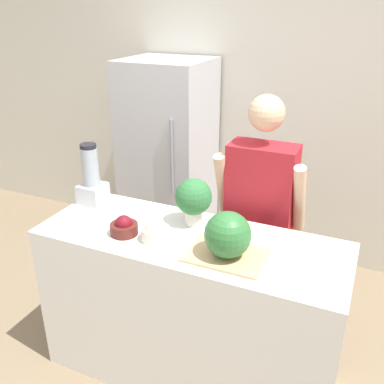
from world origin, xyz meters
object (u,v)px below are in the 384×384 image
watermelon (228,235)px  bowl_cream (156,231)px  blender (92,180)px  person (259,221)px  refrigerator (168,161)px  bowl_cherries (124,227)px  potted_plant (193,199)px

watermelon → bowl_cream: (-0.40, 0.01, -0.08)m
bowl_cream → blender: size_ratio=0.39×
person → watermelon: size_ratio=7.09×
refrigerator → bowl_cream: (0.62, -1.36, 0.15)m
bowl_cream → person: bearing=58.7°
blender → bowl_cherries: bearing=-33.8°
refrigerator → bowl_cream: bearing=-65.4°
bowl_cream → potted_plant: bearing=66.1°
refrigerator → bowl_cream: 1.51m
person → potted_plant: (-0.28, -0.39, 0.27)m
refrigerator → watermelon: refrigerator is taller
watermelon → potted_plant: bearing=139.2°
refrigerator → potted_plant: (0.73, -1.12, 0.25)m
blender → refrigerator: bearing=92.6°
person → potted_plant: size_ratio=5.97×
person → bowl_cream: bearing=-121.3°
blender → watermelon: bearing=-14.8°
refrigerator → potted_plant: size_ratio=6.20×
potted_plant → blender: bearing=179.5°
bowl_cherries → blender: blender is taller
person → blender: 1.06m
refrigerator → potted_plant: refrigerator is taller
person → bowl_cream: 0.75m
bowl_cream → potted_plant: potted_plant is taller
watermelon → bowl_cherries: watermelon is taller
watermelon → bowl_cream: bearing=178.9°
refrigerator → watermelon: bearing=-53.4°
refrigerator → person: refrigerator is taller
blender → person: bearing=21.7°
person → bowl_cherries: person is taller
refrigerator → bowl_cherries: size_ratio=11.21×
bowl_cherries → person: bearing=48.4°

